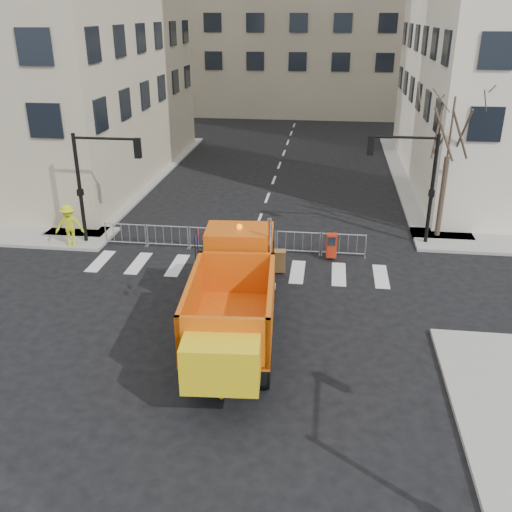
# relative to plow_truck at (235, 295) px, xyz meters

# --- Properties ---
(ground) EXTENTS (120.00, 120.00, 0.00)m
(ground) POSITION_rel_plow_truck_xyz_m (-0.72, 0.45, -1.78)
(ground) COLOR black
(ground) RESTS_ON ground
(sidewalk_back) EXTENTS (64.00, 5.00, 0.15)m
(sidewalk_back) POSITION_rel_plow_truck_xyz_m (-0.72, 8.95, -1.70)
(sidewalk_back) COLOR gray
(sidewalk_back) RESTS_ON ground
(traffic_light_left) EXTENTS (0.18, 0.18, 5.40)m
(traffic_light_left) POSITION_rel_plow_truck_xyz_m (-8.72, 7.95, 0.92)
(traffic_light_left) COLOR black
(traffic_light_left) RESTS_ON ground
(traffic_light_right) EXTENTS (0.18, 0.18, 5.40)m
(traffic_light_right) POSITION_rel_plow_truck_xyz_m (7.78, 9.95, 0.92)
(traffic_light_right) COLOR black
(traffic_light_right) RESTS_ON ground
(crowd_barriers) EXTENTS (12.60, 0.60, 1.10)m
(crowd_barriers) POSITION_rel_plow_truck_xyz_m (-1.47, 8.05, -1.23)
(crowd_barriers) COLOR #9EA0A5
(crowd_barriers) RESTS_ON ground
(street_tree) EXTENTS (3.00, 3.00, 7.50)m
(street_tree) POSITION_rel_plow_truck_xyz_m (8.48, 10.95, 1.97)
(street_tree) COLOR #382B21
(street_tree) RESTS_ON ground
(plow_truck) EXTENTS (3.67, 10.48, 4.00)m
(plow_truck) POSITION_rel_plow_truck_xyz_m (0.00, 0.00, 0.00)
(plow_truck) COLOR black
(plow_truck) RESTS_ON ground
(cop_a) EXTENTS (0.76, 0.57, 1.88)m
(cop_a) POSITION_rel_plow_truck_xyz_m (0.38, 5.44, -0.84)
(cop_a) COLOR black
(cop_a) RESTS_ON ground
(cop_b) EXTENTS (1.24, 1.17, 2.02)m
(cop_b) POSITION_rel_plow_truck_xyz_m (-0.19, 4.81, -0.77)
(cop_b) COLOR black
(cop_b) RESTS_ON ground
(cop_c) EXTENTS (1.13, 1.26, 2.05)m
(cop_c) POSITION_rel_plow_truck_xyz_m (0.07, 6.67, -0.75)
(cop_c) COLOR black
(cop_c) RESTS_ON ground
(worker) EXTENTS (1.46, 1.04, 2.04)m
(worker) POSITION_rel_plow_truck_xyz_m (-9.15, 7.25, -0.61)
(worker) COLOR #C9D218
(worker) RESTS_ON sidewalk_back
(newspaper_box) EXTENTS (0.48, 0.43, 1.10)m
(newspaper_box) POSITION_rel_plow_truck_xyz_m (3.22, 7.50, -1.08)
(newspaper_box) COLOR #AA240D
(newspaper_box) RESTS_ON sidewalk_back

